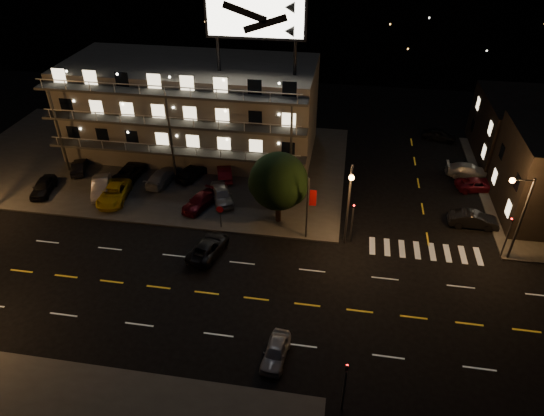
% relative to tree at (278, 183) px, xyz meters
% --- Properties ---
extents(ground, '(140.00, 140.00, 0.00)m').
position_rel_tree_xyz_m(ground, '(-2.07, -10.55, -4.32)').
color(ground, black).
rests_on(ground, ground).
extents(curb_nw, '(44.00, 24.00, 0.15)m').
position_rel_tree_xyz_m(curb_nw, '(-16.07, 9.45, -4.25)').
color(curb_nw, '#3C3D3A').
rests_on(curb_nw, ground).
extents(motel, '(28.00, 13.80, 18.10)m').
position_rel_tree_xyz_m(motel, '(-12.01, 13.34, 1.02)').
color(motel, gray).
rests_on(motel, ground).
extents(side_bldg_back, '(14.06, 12.00, 7.00)m').
position_rel_tree_xyz_m(side_bldg_back, '(27.92, 17.45, -0.82)').
color(side_bldg_back, black).
rests_on(side_bldg_back, ground).
extents(streetlight_nc, '(0.44, 1.92, 8.00)m').
position_rel_tree_xyz_m(streetlight_nc, '(6.43, -2.61, 0.64)').
color(streetlight_nc, '#2D2D30').
rests_on(streetlight_nc, ground).
extents(streetlight_ne, '(1.92, 0.44, 8.00)m').
position_rel_tree_xyz_m(streetlight_ne, '(20.07, -2.25, 0.64)').
color(streetlight_ne, '#2D2D30').
rests_on(streetlight_ne, ground).
extents(signal_nw, '(0.20, 0.27, 4.60)m').
position_rel_tree_xyz_m(signal_nw, '(6.93, -2.05, -1.75)').
color(signal_nw, '#2D2D30').
rests_on(signal_nw, ground).
extents(signal_sw, '(0.20, 0.27, 4.60)m').
position_rel_tree_xyz_m(signal_sw, '(6.93, -19.04, -1.75)').
color(signal_sw, '#2D2D30').
rests_on(signal_sw, ground).
extents(signal_ne, '(0.27, 0.20, 4.60)m').
position_rel_tree_xyz_m(signal_ne, '(19.93, -2.05, -1.75)').
color(signal_ne, '#2D2D30').
rests_on(signal_ne, ground).
extents(banner_north, '(0.83, 0.16, 6.40)m').
position_rel_tree_xyz_m(banner_north, '(3.02, -2.15, -0.89)').
color(banner_north, '#2D2D30').
rests_on(banner_north, ground).
extents(stop_sign, '(0.91, 0.11, 2.61)m').
position_rel_tree_xyz_m(stop_sign, '(-5.07, -1.98, -2.61)').
color(stop_sign, '#2D2D30').
rests_on(stop_sign, ground).
extents(tree, '(5.58, 5.37, 7.02)m').
position_rel_tree_xyz_m(tree, '(0.00, 0.00, 0.00)').
color(tree, black).
rests_on(tree, curb_nw).
extents(lot_car_0, '(2.48, 4.50, 1.45)m').
position_rel_tree_xyz_m(lot_car_0, '(-24.70, 0.95, -3.45)').
color(lot_car_0, black).
rests_on(lot_car_0, curb_nw).
extents(lot_car_1, '(3.19, 4.96, 1.54)m').
position_rel_tree_xyz_m(lot_car_1, '(-18.75, 1.81, -3.40)').
color(lot_car_1, '#9A9A9F').
rests_on(lot_car_1, curb_nw).
extents(lot_car_2, '(3.17, 5.66, 1.50)m').
position_rel_tree_xyz_m(lot_car_2, '(-16.91, 0.88, -3.43)').
color(lot_car_2, yellow).
rests_on(lot_car_2, curb_nw).
extents(lot_car_3, '(3.25, 4.77, 1.28)m').
position_rel_tree_xyz_m(lot_car_3, '(-7.97, 0.99, -3.53)').
color(lot_car_3, '#5F0D16').
rests_on(lot_car_3, curb_nw).
extents(lot_car_4, '(3.56, 4.88, 1.54)m').
position_rel_tree_xyz_m(lot_car_4, '(-6.10, 2.40, -3.40)').
color(lot_car_4, '#9A9A9F').
rests_on(lot_car_4, curb_nw).
extents(lot_car_5, '(2.57, 3.98, 1.24)m').
position_rel_tree_xyz_m(lot_car_5, '(-23.18, 5.58, -3.55)').
color(lot_car_5, black).
rests_on(lot_car_5, curb_nw).
extents(lot_car_6, '(2.66, 5.10, 1.37)m').
position_rel_tree_xyz_m(lot_car_6, '(-17.11, 5.46, -3.49)').
color(lot_car_6, black).
rests_on(lot_car_6, curb_nw).
extents(lot_car_7, '(2.66, 5.12, 1.42)m').
position_rel_tree_xyz_m(lot_car_7, '(-13.28, 4.88, -3.46)').
color(lot_car_7, '#9A9A9F').
rests_on(lot_car_7, curb_nw).
extents(lot_car_8, '(3.23, 4.73, 1.49)m').
position_rel_tree_xyz_m(lot_car_8, '(-10.37, 6.42, -3.43)').
color(lot_car_8, black).
rests_on(lot_car_8, curb_nw).
extents(lot_car_9, '(2.75, 4.52, 1.41)m').
position_rel_tree_xyz_m(lot_car_9, '(-6.95, 6.94, -3.47)').
color(lot_car_9, '#5F0D16').
rests_on(lot_car_9, curb_nw).
extents(side_car_0, '(4.56, 1.65, 1.49)m').
position_rel_tree_xyz_m(side_car_0, '(18.24, 2.24, -3.58)').
color(side_car_0, black).
rests_on(side_car_0, ground).
extents(side_car_1, '(4.88, 2.99, 1.26)m').
position_rel_tree_xyz_m(side_car_1, '(19.88, 9.12, -3.69)').
color(side_car_1, '#5F0D16').
rests_on(side_car_1, ground).
extents(side_car_2, '(5.02, 2.25, 1.43)m').
position_rel_tree_xyz_m(side_car_2, '(19.42, 11.86, -3.61)').
color(side_car_2, '#9A9A9F').
rests_on(side_car_2, ground).
extents(side_car_3, '(4.46, 2.69, 1.42)m').
position_rel_tree_xyz_m(side_car_3, '(17.28, 20.73, -3.61)').
color(side_car_3, black).
rests_on(side_car_3, ground).
extents(road_car_east, '(1.86, 3.85, 1.27)m').
position_rel_tree_xyz_m(road_car_east, '(2.31, -15.86, -3.69)').
color(road_car_east, '#9A9A9F').
rests_on(road_car_east, ground).
extents(road_car_west, '(3.24, 5.26, 1.36)m').
position_rel_tree_xyz_m(road_car_west, '(-5.23, -5.74, -3.64)').
color(road_car_west, black).
rests_on(road_car_west, ground).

